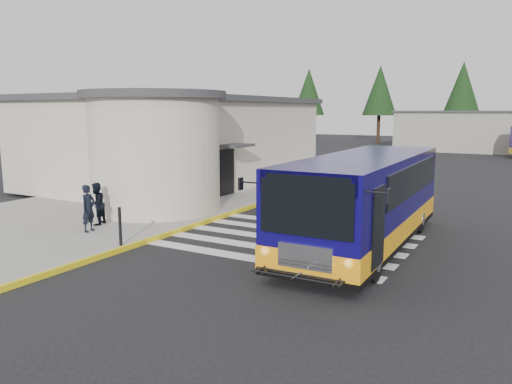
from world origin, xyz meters
The scene contains 9 objects.
ground centered at (0.00, 0.00, 0.00)m, with size 140.00×140.00×0.00m, color black.
sidewalk centered at (-9.00, 4.00, 0.07)m, with size 10.00×34.00×0.15m, color gray.
curb_strip centered at (-4.05, 4.00, 0.08)m, with size 0.12×34.00×0.16m, color yellow.
station_building centered at (-10.84, 6.91, 2.57)m, with size 12.70×18.70×4.80m.
crosswalk centered at (-0.50, -0.80, 0.01)m, with size 8.00×5.35×0.01m.
transit_bus centered at (2.04, -0.38, 1.35)m, with size 3.65×10.08×2.83m.
pedestrian_a centered at (-6.42, -3.62, 0.94)m, with size 0.58×0.38×1.59m, color black.
pedestrian_b centered at (-6.97, -2.76, 0.91)m, with size 0.74×0.57×1.51m, color black.
bollard centered at (-4.20, -4.42, 0.74)m, with size 0.10×0.10×1.18m, color black.
Camera 1 is at (6.59, -15.10, 4.17)m, focal length 35.00 mm.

